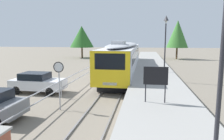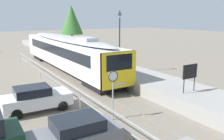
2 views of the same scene
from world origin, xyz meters
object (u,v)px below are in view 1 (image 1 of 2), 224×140
speed_limit_sign (59,74)px  commuter_train (124,56)px  platform_lamp_mid_platform (166,33)px  platform_notice_board (156,77)px  parked_hatchback_white (38,82)px

speed_limit_sign → commuter_train: bearing=79.7°
commuter_train → platform_lamp_mid_platform: bearing=-40.4°
speed_limit_sign → platform_lamp_mid_platform: bearing=55.2°
platform_notice_board → parked_hatchback_white: bearing=154.0°
speed_limit_sign → parked_hatchback_white: 5.03m
commuter_train → parked_hatchback_white: 11.25m
speed_limit_sign → parked_hatchback_white: (-3.26, 3.59, -1.33)m
parked_hatchback_white → commuter_train: bearing=59.6°
platform_lamp_mid_platform → speed_limit_sign: bearing=-124.8°
speed_limit_sign → parked_hatchback_white: speed_limit_sign is taller
speed_limit_sign → platform_notice_board: bearing=-6.3°
platform_lamp_mid_platform → platform_notice_board: platform_lamp_mid_platform is taller
commuter_train → speed_limit_sign: bearing=-100.3°
commuter_train → parked_hatchback_white: bearing=-120.4°
parked_hatchback_white → platform_lamp_mid_platform: bearing=31.2°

